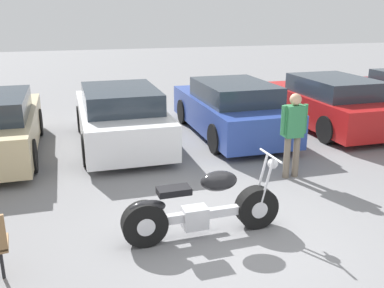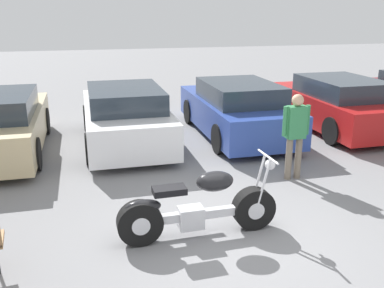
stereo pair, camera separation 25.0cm
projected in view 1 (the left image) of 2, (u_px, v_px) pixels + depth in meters
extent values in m
plane|color=slate|center=(237.00, 240.00, 5.83)|extent=(60.00, 60.00, 0.00)
cylinder|color=black|center=(256.00, 207.00, 6.11)|extent=(0.61, 0.22, 0.61)
cylinder|color=silver|center=(256.00, 207.00, 6.11)|extent=(0.25, 0.23, 0.24)
cylinder|color=black|center=(145.00, 224.00, 5.63)|extent=(0.61, 0.22, 0.61)
cylinder|color=silver|center=(145.00, 224.00, 5.63)|extent=(0.25, 0.23, 0.24)
cube|color=silver|center=(203.00, 214.00, 5.86)|extent=(1.25, 0.14, 0.12)
cube|color=silver|center=(195.00, 217.00, 5.84)|extent=(0.35, 0.25, 0.30)
ellipsoid|color=black|center=(219.00, 181.00, 5.79)|extent=(0.53, 0.33, 0.27)
cube|color=black|center=(174.00, 191.00, 5.62)|extent=(0.45, 0.25, 0.09)
ellipsoid|color=black|center=(148.00, 208.00, 5.58)|extent=(0.48, 0.21, 0.20)
cylinder|color=silver|center=(266.00, 184.00, 5.94)|extent=(0.22, 0.04, 0.77)
cylinder|color=silver|center=(261.00, 180.00, 6.10)|extent=(0.22, 0.04, 0.77)
cylinder|color=silver|center=(271.00, 156.00, 5.93)|extent=(0.05, 0.62, 0.03)
sphere|color=silver|center=(273.00, 164.00, 5.98)|extent=(0.15, 0.15, 0.15)
cylinder|color=silver|center=(176.00, 221.00, 5.93)|extent=(1.24, 0.11, 0.08)
cylinder|color=black|center=(38.00, 122.00, 10.61)|extent=(0.20, 0.65, 0.65)
cylinder|color=black|center=(31.00, 156.00, 8.16)|extent=(0.20, 0.65, 0.65)
cube|color=white|center=(120.00, 121.00, 9.92)|extent=(1.80, 4.33, 0.74)
cube|color=#28333D|center=(120.00, 98.00, 9.50)|extent=(1.58, 2.25, 0.45)
cylinder|color=black|center=(81.00, 119.00, 10.98)|extent=(0.20, 0.65, 0.65)
cylinder|color=black|center=(146.00, 114.00, 11.43)|extent=(0.20, 0.65, 0.65)
cylinder|color=black|center=(87.00, 150.00, 8.53)|extent=(0.20, 0.65, 0.65)
cylinder|color=black|center=(169.00, 143.00, 8.98)|extent=(0.20, 0.65, 0.65)
cube|color=#2D479E|center=(230.00, 113.00, 10.67)|extent=(1.80, 4.33, 0.74)
cube|color=#28333D|center=(235.00, 91.00, 10.25)|extent=(1.58, 2.25, 0.45)
cylinder|color=black|center=(183.00, 112.00, 11.73)|extent=(0.20, 0.65, 0.65)
cylinder|color=black|center=(240.00, 108.00, 12.18)|extent=(0.20, 0.65, 0.65)
cylinder|color=black|center=(216.00, 139.00, 9.28)|extent=(0.20, 0.65, 0.65)
cylinder|color=black|center=(286.00, 133.00, 9.73)|extent=(0.20, 0.65, 0.65)
cube|color=red|center=(327.00, 107.00, 11.36)|extent=(1.80, 4.33, 0.74)
cube|color=#28333D|center=(334.00, 86.00, 10.95)|extent=(1.58, 2.25, 0.45)
cylinder|color=black|center=(274.00, 106.00, 12.43)|extent=(0.20, 0.65, 0.65)
cylinder|color=black|center=(325.00, 102.00, 12.88)|extent=(0.20, 0.65, 0.65)
cylinder|color=black|center=(327.00, 130.00, 9.97)|extent=(0.20, 0.65, 0.65)
cylinder|color=black|center=(354.00, 100.00, 13.22)|extent=(0.20, 0.65, 0.65)
cylinder|color=black|center=(2.00, 261.00, 4.94)|extent=(0.04, 0.04, 0.45)
cylinder|color=#726656|center=(287.00, 158.00, 7.89)|extent=(0.12, 0.12, 0.79)
cylinder|color=#726656|center=(296.00, 157.00, 7.94)|extent=(0.12, 0.12, 0.79)
cube|color=#337F4C|center=(294.00, 121.00, 7.71)|extent=(0.34, 0.20, 0.59)
cylinder|color=#337F4C|center=(283.00, 120.00, 7.64)|extent=(0.08, 0.08, 0.54)
cylinder|color=#337F4C|center=(305.00, 119.00, 7.76)|extent=(0.08, 0.08, 0.54)
sphere|color=tan|center=(296.00, 99.00, 7.59)|extent=(0.21, 0.21, 0.21)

